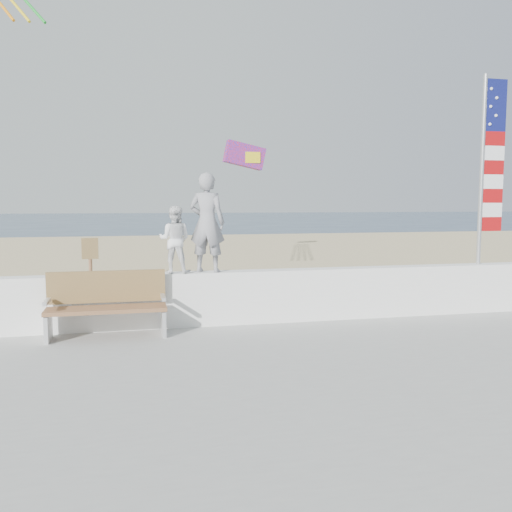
% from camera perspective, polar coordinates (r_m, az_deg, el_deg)
% --- Properties ---
extents(ground, '(220.00, 220.00, 0.00)m').
position_cam_1_polar(ground, '(7.55, 1.59, -11.63)').
color(ground, '#2B3F57').
rests_on(ground, ground).
extents(sand, '(90.00, 40.00, 0.08)m').
position_cam_1_polar(sand, '(16.23, -6.36, -2.17)').
color(sand, '#CDB988').
rests_on(sand, ground).
extents(seawall, '(30.00, 0.35, 0.90)m').
position_cam_1_polar(seawall, '(9.30, -1.48, -4.33)').
color(seawall, white).
rests_on(seawall, boardwalk).
extents(adult, '(0.71, 0.60, 1.65)m').
position_cam_1_polar(adult, '(9.06, -5.18, 3.52)').
color(adult, gray).
rests_on(adult, seawall).
extents(child, '(0.64, 0.57, 1.10)m').
position_cam_1_polar(child, '(9.02, -8.56, 1.72)').
color(child, white).
rests_on(child, seawall).
extents(bench, '(1.80, 0.57, 1.00)m').
position_cam_1_polar(bench, '(8.67, -15.43, -4.87)').
color(bench, '#8D5F3D').
rests_on(bench, boardwalk).
extents(flag, '(0.50, 0.08, 3.50)m').
position_cam_1_polar(flag, '(11.10, 23.25, 9.08)').
color(flag, silver).
rests_on(flag, seawall).
extents(parafoil_kite, '(0.88, 0.27, 0.60)m').
position_cam_1_polar(parafoil_kite, '(11.16, -1.10, 10.51)').
color(parafoil_kite, red).
rests_on(parafoil_kite, ground).
extents(sign, '(0.32, 0.07, 1.46)m').
position_cam_1_polar(sign, '(11.30, -17.02, -1.18)').
color(sign, '#8B6142').
rests_on(sign, sand).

